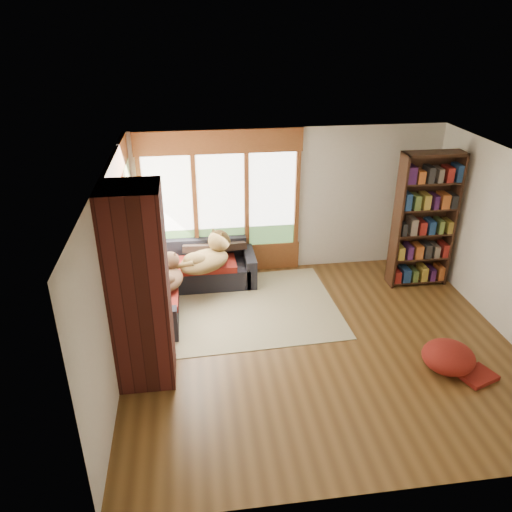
{
  "coord_description": "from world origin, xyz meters",
  "views": [
    {
      "loc": [
        -1.71,
        -5.73,
        4.3
      ],
      "look_at": [
        -0.78,
        1.08,
        0.95
      ],
      "focal_mm": 35.0,
      "sensor_mm": 36.0,
      "label": 1
    }
  ],
  "objects_px": {
    "bookshelf": "(424,221)",
    "pouf": "(448,356)",
    "brick_chimney": "(139,289)",
    "sectional_sofa": "(181,279)",
    "dog_tan": "(208,251)",
    "dog_brindle": "(168,270)",
    "area_rug": "(243,308)"
  },
  "relations": [
    {
      "from": "bookshelf",
      "to": "pouf",
      "type": "bearing_deg",
      "value": -104.09
    },
    {
      "from": "brick_chimney",
      "to": "pouf",
      "type": "height_order",
      "value": "brick_chimney"
    },
    {
      "from": "sectional_sofa",
      "to": "pouf",
      "type": "relative_size",
      "value": 3.18
    },
    {
      "from": "sectional_sofa",
      "to": "dog_tan",
      "type": "bearing_deg",
      "value": -6.68
    },
    {
      "from": "sectional_sofa",
      "to": "dog_tan",
      "type": "relative_size",
      "value": 2.03
    },
    {
      "from": "pouf",
      "to": "sectional_sofa",
      "type": "bearing_deg",
      "value": 144.97
    },
    {
      "from": "sectional_sofa",
      "to": "dog_tan",
      "type": "distance_m",
      "value": 0.68
    },
    {
      "from": "bookshelf",
      "to": "dog_tan",
      "type": "bearing_deg",
      "value": 178.21
    },
    {
      "from": "brick_chimney",
      "to": "bookshelf",
      "type": "distance_m",
      "value": 4.93
    },
    {
      "from": "bookshelf",
      "to": "dog_brindle",
      "type": "bearing_deg",
      "value": -175.2
    },
    {
      "from": "bookshelf",
      "to": "dog_tan",
      "type": "relative_size",
      "value": 2.16
    },
    {
      "from": "sectional_sofa",
      "to": "bookshelf",
      "type": "height_order",
      "value": "bookshelf"
    },
    {
      "from": "sectional_sofa",
      "to": "pouf",
      "type": "height_order",
      "value": "sectional_sofa"
    },
    {
      "from": "brick_chimney",
      "to": "bookshelf",
      "type": "bearing_deg",
      "value": 22.93
    },
    {
      "from": "area_rug",
      "to": "bookshelf",
      "type": "height_order",
      "value": "bookshelf"
    },
    {
      "from": "area_rug",
      "to": "dog_brindle",
      "type": "xyz_separation_m",
      "value": [
        -1.14,
        0.09,
        0.73
      ]
    },
    {
      "from": "sectional_sofa",
      "to": "area_rug",
      "type": "bearing_deg",
      "value": -35.84
    },
    {
      "from": "sectional_sofa",
      "to": "bookshelf",
      "type": "bearing_deg",
      "value": -6.74
    },
    {
      "from": "bookshelf",
      "to": "area_rug",
      "type": "bearing_deg",
      "value": -171.81
    },
    {
      "from": "sectional_sofa",
      "to": "area_rug",
      "type": "xyz_separation_m",
      "value": [
        0.97,
        -0.58,
        -0.3
      ]
    },
    {
      "from": "brick_chimney",
      "to": "dog_tan",
      "type": "height_order",
      "value": "brick_chimney"
    },
    {
      "from": "brick_chimney",
      "to": "bookshelf",
      "type": "height_order",
      "value": "brick_chimney"
    },
    {
      "from": "bookshelf",
      "to": "dog_brindle",
      "type": "height_order",
      "value": "bookshelf"
    },
    {
      "from": "pouf",
      "to": "bookshelf",
      "type": "bearing_deg",
      "value": 75.91
    },
    {
      "from": "bookshelf",
      "to": "pouf",
      "type": "height_order",
      "value": "bookshelf"
    },
    {
      "from": "brick_chimney",
      "to": "bookshelf",
      "type": "xyz_separation_m",
      "value": [
        4.54,
        1.92,
        -0.13
      ]
    },
    {
      "from": "pouf",
      "to": "dog_brindle",
      "type": "relative_size",
      "value": 0.87
    },
    {
      "from": "dog_brindle",
      "to": "brick_chimney",
      "type": "bearing_deg",
      "value": -179.63
    },
    {
      "from": "brick_chimney",
      "to": "dog_tan",
      "type": "bearing_deg",
      "value": 66.0
    },
    {
      "from": "brick_chimney",
      "to": "dog_tan",
      "type": "distance_m",
      "value": 2.28
    },
    {
      "from": "brick_chimney",
      "to": "sectional_sofa",
      "type": "xyz_separation_m",
      "value": [
        0.45,
        2.05,
        -1.0
      ]
    },
    {
      "from": "area_rug",
      "to": "dog_tan",
      "type": "relative_size",
      "value": 2.79
    }
  ]
}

